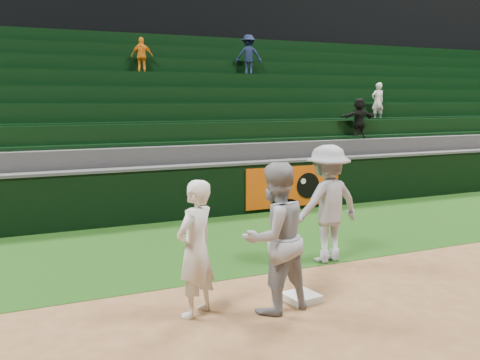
# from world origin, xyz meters

# --- Properties ---
(ground) EXTENTS (70.00, 70.00, 0.00)m
(ground) POSITION_xyz_m (0.00, 0.00, 0.00)
(ground) COLOR brown
(ground) RESTS_ON ground
(foul_grass) EXTENTS (36.00, 4.20, 0.01)m
(foul_grass) POSITION_xyz_m (0.00, 3.00, 0.00)
(foul_grass) COLOR #14370D
(foul_grass) RESTS_ON ground
(upper_deck) EXTENTS (40.00, 12.00, 12.00)m
(upper_deck) POSITION_xyz_m (0.00, 17.45, 6.00)
(upper_deck) COLOR black
(upper_deck) RESTS_ON ground
(first_base) EXTENTS (0.47, 0.47, 0.10)m
(first_base) POSITION_xyz_m (0.07, -0.29, 0.05)
(first_base) COLOR white
(first_base) RESTS_ON ground
(first_baseman) EXTENTS (0.76, 0.70, 1.75)m
(first_baseman) POSITION_xyz_m (-1.41, -0.15, 0.87)
(first_baseman) COLOR silver
(first_baseman) RESTS_ON ground
(baserunner) EXTENTS (1.06, 0.89, 1.95)m
(baserunner) POSITION_xyz_m (-0.43, -0.44, 0.97)
(baserunner) COLOR #94969D
(baserunner) RESTS_ON ground
(base_coach) EXTENTS (1.35, 0.87, 1.98)m
(base_coach) POSITION_xyz_m (1.38, 1.10, 1.00)
(base_coach) COLOR #9B9DA8
(base_coach) RESTS_ON foul_grass
(field_wall) EXTENTS (36.00, 0.45, 1.25)m
(field_wall) POSITION_xyz_m (0.03, 5.20, 0.63)
(field_wall) COLOR black
(field_wall) RESTS_ON ground
(stadium_seating) EXTENTS (36.00, 5.95, 4.85)m
(stadium_seating) POSITION_xyz_m (-0.00, 8.97, 1.70)
(stadium_seating) COLOR #343436
(stadium_seating) RESTS_ON ground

